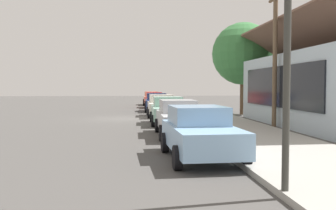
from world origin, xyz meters
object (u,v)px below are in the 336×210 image
(shade_tree, at_px, (243,54))
(fire_hydrant_red, at_px, (171,104))
(utility_pole_wooden, at_px, (275,54))
(traffic_light_main, at_px, (234,19))
(car_cherry, at_px, (154,100))
(car_silver, at_px, (178,118))
(car_ivory, at_px, (161,105))
(car_seafoam, at_px, (168,110))
(car_coral, at_px, (151,98))
(car_skyblue, at_px, (200,132))
(car_navy, at_px, (156,102))

(shade_tree, distance_m, fire_hydrant_red, 9.88)
(utility_pole_wooden, xyz_separation_m, fire_hydrant_red, (-16.47, -4.00, -3.43))
(utility_pole_wooden, bearing_deg, traffic_light_main, -24.23)
(car_cherry, relative_size, car_silver, 0.98)
(car_cherry, relative_size, car_ivory, 1.06)
(shade_tree, height_order, traffic_light_main, shade_tree)
(car_cherry, xyz_separation_m, car_seafoam, (16.68, -0.10, -0.00))
(car_coral, height_order, car_seafoam, same)
(car_coral, distance_m, car_seafoam, 22.43)
(car_seafoam, xyz_separation_m, traffic_light_main, (14.64, -0.09, 2.68))
(car_skyblue, bearing_deg, fire_hydrant_red, 174.02)
(shade_tree, height_order, utility_pole_wooden, utility_pole_wooden)
(car_seafoam, height_order, shade_tree, shade_tree)
(car_silver, distance_m, fire_hydrant_red, 19.62)
(car_seafoam, distance_m, utility_pole_wooden, 6.71)
(car_ivory, xyz_separation_m, fire_hydrant_red, (-8.95, 1.58, -0.32))
(car_cherry, distance_m, fire_hydrant_red, 2.73)
(car_navy, xyz_separation_m, shade_tree, (4.10, 6.51, 3.90))
(car_silver, height_order, shade_tree, shade_tree)
(shade_tree, bearing_deg, car_navy, -122.23)
(fire_hydrant_red, bearing_deg, car_skyblue, -3.58)
(car_coral, distance_m, car_skyblue, 32.92)
(car_cherry, xyz_separation_m, shade_tree, (9.73, 6.39, 3.90))
(car_navy, xyz_separation_m, car_seafoam, (11.05, 0.01, -0.00))
(car_ivory, distance_m, traffic_light_main, 20.27)
(car_coral, distance_m, fire_hydrant_red, 8.17)
(car_skyblue, xyz_separation_m, traffic_light_main, (4.16, -0.10, 2.68))
(car_navy, bearing_deg, car_skyblue, 1.64)
(car_coral, bearing_deg, car_seafoam, 1.04)
(car_ivory, xyz_separation_m, traffic_light_main, (20.10, -0.08, 2.68))
(car_cherry, distance_m, utility_pole_wooden, 19.78)
(car_navy, distance_m, shade_tree, 8.63)
(car_cherry, height_order, car_silver, same)
(car_coral, relative_size, fire_hydrant_red, 6.91)
(traffic_light_main, height_order, fire_hydrant_red, traffic_light_main)
(car_navy, height_order, shade_tree, shade_tree)
(traffic_light_main, relative_size, fire_hydrant_red, 7.32)
(utility_pole_wooden, bearing_deg, car_coral, -167.29)
(car_skyblue, bearing_deg, car_ivory, 177.67)
(car_coral, xyz_separation_m, fire_hydrant_red, (8.02, 1.53, -0.32))
(car_coral, bearing_deg, shade_tree, 23.77)
(car_navy, xyz_separation_m, car_silver, (16.20, 0.01, -0.00))
(car_navy, bearing_deg, utility_pole_wooden, 24.63)
(car_cherry, bearing_deg, fire_hydrant_red, 34.20)
(car_seafoam, bearing_deg, car_ivory, -179.04)
(car_ivory, bearing_deg, car_cherry, 179.93)
(car_coral, bearing_deg, fire_hydrant_red, 11.91)
(car_coral, height_order, car_ivory, same)
(car_navy, xyz_separation_m, car_ivory, (5.60, 0.01, -0.00))
(car_seafoam, xyz_separation_m, car_skyblue, (10.49, 0.01, 0.00))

